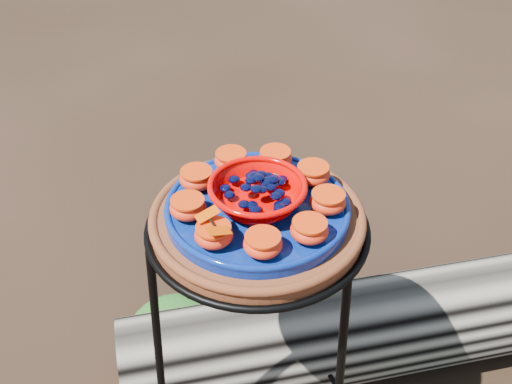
% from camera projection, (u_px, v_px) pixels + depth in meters
% --- Properties ---
extents(plant_stand, '(0.44, 0.44, 0.70)m').
position_uv_depth(plant_stand, '(257.00, 352.00, 1.36)').
color(plant_stand, black).
rests_on(plant_stand, ground).
extents(terracotta_saucer, '(0.38, 0.38, 0.03)m').
position_uv_depth(terracotta_saucer, '(257.00, 221.00, 1.14)').
color(terracotta_saucer, '#502C16').
rests_on(terracotta_saucer, plant_stand).
extents(cobalt_plate, '(0.32, 0.32, 0.02)m').
position_uv_depth(cobalt_plate, '(257.00, 210.00, 1.12)').
color(cobalt_plate, '#000D58').
rests_on(cobalt_plate, terracotta_saucer).
extents(red_bowl, '(0.16, 0.16, 0.04)m').
position_uv_depth(red_bowl, '(257.00, 195.00, 1.10)').
color(red_bowl, '#D40200').
rests_on(red_bowl, cobalt_plate).
extents(glass_gems, '(0.13, 0.13, 0.02)m').
position_uv_depth(glass_gems, '(257.00, 179.00, 1.08)').
color(glass_gems, black).
rests_on(glass_gems, red_bowl).
extents(orange_half_0, '(0.06, 0.06, 0.03)m').
position_uv_depth(orange_half_0, '(214.00, 235.00, 1.03)').
color(orange_half_0, red).
rests_on(orange_half_0, cobalt_plate).
extents(orange_half_1, '(0.06, 0.06, 0.03)m').
position_uv_depth(orange_half_1, '(263.00, 244.00, 1.01)').
color(orange_half_1, red).
rests_on(orange_half_1, cobalt_plate).
extents(orange_half_2, '(0.06, 0.06, 0.03)m').
position_uv_depth(orange_half_2, '(309.00, 230.00, 1.03)').
color(orange_half_2, red).
rests_on(orange_half_2, cobalt_plate).
extents(orange_half_3, '(0.06, 0.06, 0.03)m').
position_uv_depth(orange_half_3, '(328.00, 202.00, 1.09)').
color(orange_half_3, red).
rests_on(orange_half_3, cobalt_plate).
extents(orange_half_4, '(0.06, 0.06, 0.03)m').
position_uv_depth(orange_half_4, '(313.00, 174.00, 1.16)').
color(orange_half_4, red).
rests_on(orange_half_4, cobalt_plate).
extents(orange_half_5, '(0.06, 0.06, 0.03)m').
position_uv_depth(orange_half_5, '(275.00, 159.00, 1.19)').
color(orange_half_5, red).
rests_on(orange_half_5, cobalt_plate).
extents(orange_half_6, '(0.06, 0.06, 0.03)m').
position_uv_depth(orange_half_6, '(231.00, 160.00, 1.19)').
color(orange_half_6, red).
rests_on(orange_half_6, cobalt_plate).
extents(orange_half_7, '(0.06, 0.06, 0.03)m').
position_uv_depth(orange_half_7, '(197.00, 179.00, 1.15)').
color(orange_half_7, red).
rests_on(orange_half_7, cobalt_plate).
extents(orange_half_8, '(0.06, 0.06, 0.03)m').
position_uv_depth(orange_half_8, '(188.00, 208.00, 1.08)').
color(orange_half_8, red).
rests_on(orange_half_8, cobalt_plate).
extents(butterfly, '(0.10, 0.09, 0.01)m').
position_uv_depth(butterfly, '(213.00, 223.00, 1.01)').
color(butterfly, '#C83F00').
rests_on(butterfly, orange_half_0).
extents(driftwood_log, '(1.46, 0.92, 0.27)m').
position_uv_depth(driftwood_log, '(394.00, 324.00, 1.70)').
color(driftwood_log, black).
rests_on(driftwood_log, ground).
extents(foliage_left, '(0.26, 0.26, 0.13)m').
position_uv_depth(foliage_left, '(175.00, 330.00, 1.77)').
color(foliage_left, '#1D5518').
rests_on(foliage_left, ground).
extents(foliage_back, '(0.31, 0.31, 0.15)m').
position_uv_depth(foliage_back, '(242.00, 234.00, 2.07)').
color(foliage_back, '#1D5518').
rests_on(foliage_back, ground).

